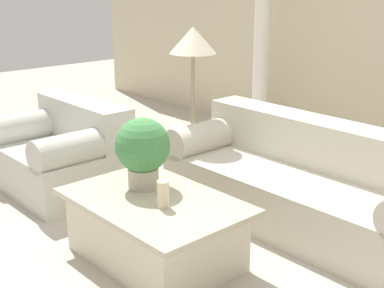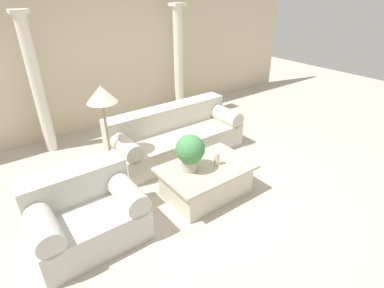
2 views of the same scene
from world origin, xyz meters
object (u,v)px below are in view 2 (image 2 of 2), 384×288
Objects in this scene: loveseat at (85,212)px; coffee_table at (206,180)px; sofa_long at (175,136)px; floor_lamp at (102,99)px; potted_plant at (190,151)px.

loveseat is 1.62m from coffee_table.
floor_lamp is (-1.21, -0.09, 0.95)m from sofa_long.
loveseat is at bearing 174.65° from potted_plant.
potted_plant is (-0.54, -1.17, 0.41)m from sofa_long.
potted_plant reaches higher than loveseat.
loveseat is at bearing 172.68° from coffee_table.
floor_lamp is at bearing 52.98° from loveseat.
loveseat is 2.37× the size of potted_plant.
floor_lamp reaches higher than coffee_table.
loveseat reaches higher than coffee_table.
loveseat is 1.45m from potted_plant.
loveseat is 0.81× the size of floor_lamp.
sofa_long is 1.29m from coffee_table.
potted_plant is at bearing -58.02° from floor_lamp.
sofa_long is 2.19m from loveseat.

